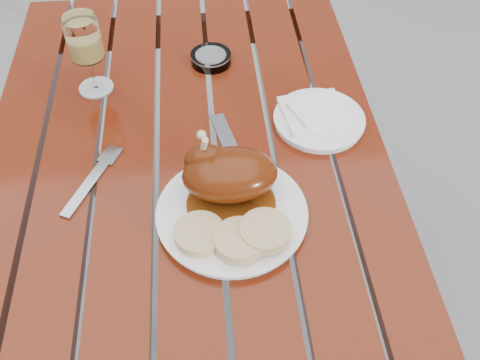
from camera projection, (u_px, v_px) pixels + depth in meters
name	position (u px, v px, depth m)	size (l,w,h in m)	color
ground	(205.00, 324.00, 1.63)	(60.00, 60.00, 0.00)	slate
table	(197.00, 257.00, 1.34)	(0.80, 1.20, 0.75)	maroon
dinner_plate	(232.00, 214.00, 0.95)	(0.27, 0.27, 0.02)	white
roast_duck	(226.00, 174.00, 0.94)	(0.17, 0.17, 0.12)	#632B0B
bread_dumplings	(235.00, 235.00, 0.89)	(0.20, 0.11, 0.03)	tan
wine_glass	(88.00, 55.00, 1.12)	(0.08, 0.08, 0.18)	#DFC265
side_plate	(319.00, 120.00, 1.11)	(0.19, 0.19, 0.02)	white
napkin	(314.00, 112.00, 1.11)	(0.13, 0.12, 0.01)	white
ashtray	(211.00, 58.00, 1.25)	(0.09, 0.09, 0.02)	#B2B7BC
fork	(90.00, 183.00, 1.01)	(0.02, 0.17, 0.01)	gray
knife	(239.00, 166.00, 1.03)	(0.02, 0.23, 0.01)	gray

